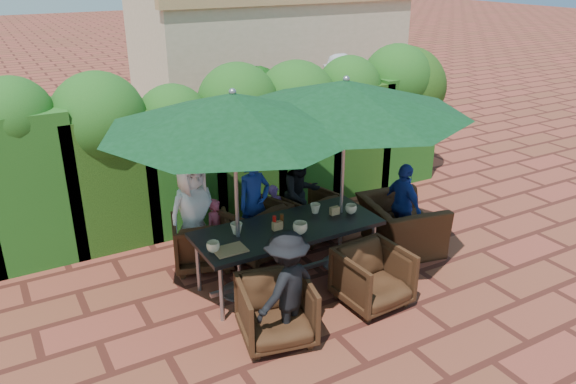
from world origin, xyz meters
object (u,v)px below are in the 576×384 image
chair_near_right (373,274)px  chair_near_left (276,308)px  umbrella_right (346,97)px  chair_end_right (401,217)px  dining_table (288,232)px  umbrella_left (233,111)px  chair_far_right (310,213)px  chair_far_left (202,239)px  chair_far_mid (253,227)px

chair_near_right → chair_near_left: bearing=178.8°
umbrella_right → chair_end_right: bearing=-1.1°
dining_table → chair_near_left: 1.17m
umbrella_left → chair_far_right: (1.49, 0.84, -1.85)m
umbrella_right → chair_near_right: size_ratio=3.91×
umbrella_left → chair_end_right: size_ratio=2.68×
chair_far_right → chair_near_left: 2.38m
dining_table → chair_near_left: (-0.66, -0.92, -0.30)m
umbrella_right → chair_end_right: 2.01m
chair_near_left → chair_near_right: size_ratio=1.00×
umbrella_left → chair_far_right: bearing=29.3°
chair_far_right → chair_far_left: bearing=-14.0°
chair_far_left → chair_far_mid: bearing=-167.8°
umbrella_left → chair_near_right: size_ratio=3.80×
chair_far_mid → chair_end_right: chair_end_right is taller
umbrella_left → chair_far_mid: size_ratio=3.53×
dining_table → chair_near_right: 1.12m
umbrella_left → chair_far_right: size_ratio=3.91×
chair_near_right → chair_end_right: bearing=34.8°
chair_far_left → chair_near_right: bearing=144.3°
umbrella_right → chair_far_right: umbrella_right is taller
dining_table → chair_far_left: size_ratio=3.05×
chair_near_left → chair_near_right: bearing=14.5°
chair_far_mid → umbrella_left: bearing=33.7°
umbrella_right → chair_near_left: 2.53m
umbrella_left → chair_near_right: 2.41m
chair_far_mid → chair_near_right: size_ratio=1.08×
dining_table → chair_end_right: chair_end_right is taller
umbrella_left → chair_near_left: 2.09m
chair_far_mid → chair_near_left: (-0.61, -1.77, -0.03)m
chair_far_mid → chair_end_right: (1.82, -0.83, 0.06)m
chair_far_mid → chair_near_left: bearing=50.7°
dining_table → umbrella_right: bearing=2.3°
chair_near_left → dining_table: bearing=67.1°
chair_near_right → chair_far_left: bearing=124.7°
umbrella_right → chair_end_right: (0.99, -0.02, -1.75)m
chair_near_left → chair_end_right: size_ratio=0.71×
dining_table → chair_far_right: dining_table is taller
chair_far_left → chair_far_right: (1.63, 0.01, -0.01)m
chair_end_right → chair_far_left: bearing=82.1°
chair_far_right → chair_near_right: 1.80m
umbrella_left → chair_end_right: (2.39, -0.05, -1.75)m
chair_near_left → chair_end_right: bearing=33.7°
dining_table → chair_near_right: dining_table is taller
chair_far_left → chair_end_right: 2.68m
chair_far_right → chair_end_right: (0.90, -0.89, 0.10)m
umbrella_left → umbrella_right: size_ratio=0.97×
chair_far_mid → chair_end_right: 2.01m
dining_table → chair_far_right: bearing=46.0°
chair_far_left → umbrella_left: bearing=116.1°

